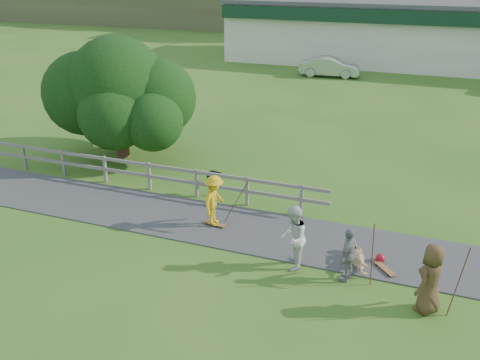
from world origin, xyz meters
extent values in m
plane|color=#31621C|center=(0.00, 0.00, 0.00)|extent=(260.00, 260.00, 0.00)
cube|color=#3B3B3D|center=(0.00, 1.50, 0.02)|extent=(34.00, 3.00, 0.04)
cube|color=slate|center=(-10.00, 3.30, 0.55)|extent=(0.10, 0.10, 1.10)
cube|color=slate|center=(-8.00, 3.30, 0.55)|extent=(0.10, 0.10, 1.10)
cube|color=slate|center=(-6.00, 3.30, 0.55)|extent=(0.10, 0.10, 1.10)
cube|color=slate|center=(-4.00, 3.30, 0.55)|extent=(0.10, 0.10, 1.10)
cube|color=slate|center=(-2.00, 3.30, 0.55)|extent=(0.10, 0.10, 1.10)
cube|color=slate|center=(0.00, 3.30, 0.55)|extent=(0.10, 0.10, 1.10)
cube|color=slate|center=(2.00, 3.30, 0.55)|extent=(0.10, 0.10, 1.10)
cube|color=slate|center=(-4.50, 3.30, 1.00)|extent=(15.00, 0.08, 0.12)
cube|color=slate|center=(-4.50, 3.30, 0.55)|extent=(15.00, 0.08, 0.12)
cube|color=beige|center=(4.00, 35.00, 2.40)|extent=(32.00, 10.00, 4.80)
cube|color=#13341F|center=(4.00, 29.80, 4.20)|extent=(32.00, 0.60, 1.00)
cube|color=#4E4E53|center=(4.00, 35.00, 4.95)|extent=(32.50, 10.50, 0.30)
cube|color=#484E2E|center=(0.00, 55.00, 3.00)|extent=(220.00, 14.00, 6.00)
imported|color=gold|center=(-0.43, 1.36, 0.85)|extent=(0.68, 1.13, 1.70)
imported|color=tan|center=(4.41, 0.65, 0.28)|extent=(1.56, 0.89, 0.56)
imported|color=silver|center=(2.68, -0.19, 0.96)|extent=(0.89, 1.05, 1.92)
imported|color=gray|center=(4.27, -0.27, 0.80)|extent=(0.58, 1.00, 1.59)
imported|color=#4F391F|center=(6.41, -0.95, 0.93)|extent=(0.95, 1.08, 1.87)
imported|color=#B4B9BD|center=(-2.15, 26.90, 0.73)|extent=(4.59, 2.01, 1.47)
sphere|color=maroon|center=(5.01, 1.00, 0.14)|extent=(0.28, 0.28, 0.28)
cylinder|color=#522F21|center=(0.17, 1.76, 0.91)|extent=(0.03, 0.03, 1.82)
cylinder|color=#522F21|center=(4.89, -0.29, 0.94)|extent=(0.03, 0.03, 1.88)
cylinder|color=#522F21|center=(7.04, -0.98, 1.00)|extent=(0.03, 0.03, 2.01)
camera|label=1|loc=(6.05, -13.13, 8.25)|focal=40.00mm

